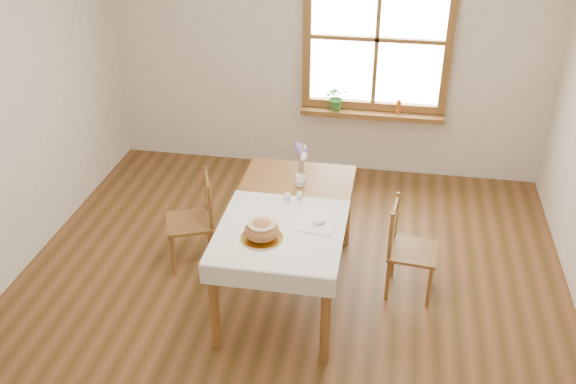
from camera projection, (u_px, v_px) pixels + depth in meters
name	position (u px, v px, depth m)	size (l,w,h in m)	color
ground	(281.00, 312.00, 4.96)	(5.00, 5.00, 0.00)	brown
room_walls	(280.00, 106.00, 4.11)	(4.60, 5.10, 2.65)	white
window	(377.00, 39.00, 6.26)	(1.46, 0.08, 1.46)	olive
window_sill	(372.00, 114.00, 6.58)	(1.46, 0.20, 0.05)	olive
dining_table	(288.00, 219.00, 4.88)	(0.90, 1.60, 0.75)	olive
table_linen	(281.00, 230.00, 4.58)	(0.91, 0.99, 0.01)	white
chair_left	(189.00, 221.00, 5.34)	(0.38, 0.40, 0.81)	olive
chair_right	(413.00, 250.00, 4.98)	(0.37, 0.39, 0.80)	olive
bread_plate	(262.00, 238.00, 4.47)	(0.29, 0.29, 0.02)	white
bread_loaf	(262.00, 229.00, 4.43)	(0.25, 0.25, 0.14)	#A06538
egg_napkin	(318.00, 227.00, 4.60)	(0.23, 0.20, 0.01)	white
eggs	(318.00, 224.00, 4.59)	(0.18, 0.16, 0.04)	white
salt_shaker	(287.00, 198.00, 4.88)	(0.05, 0.05, 0.09)	white
pepper_shaker	(299.00, 196.00, 4.90)	(0.05, 0.05, 0.09)	white
flower_vase	(301.00, 181.00, 5.13)	(0.08, 0.08, 0.09)	white
lavender_bouquet	(301.00, 161.00, 5.04)	(0.14, 0.14, 0.27)	#6D5495
potted_plant	(337.00, 100.00, 6.58)	(0.23, 0.26, 0.20)	#336D2B
amber_bottle	(399.00, 107.00, 6.49)	(0.05, 0.05, 0.15)	#B05B20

